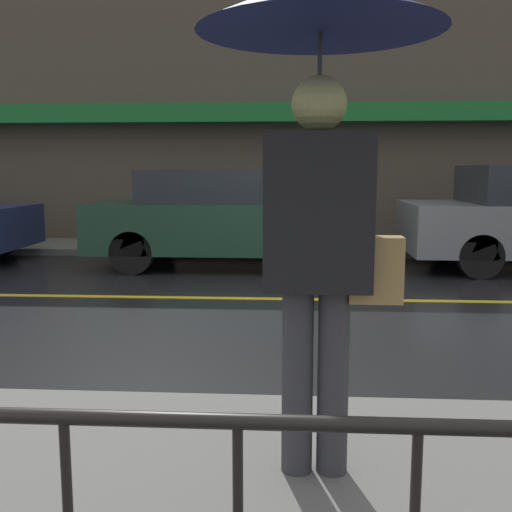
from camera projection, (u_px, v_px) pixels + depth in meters
ground_plane at (316, 300)px, 7.10m from camera, size 80.00×80.00×0.00m
sidewalk_far at (308, 248)px, 11.26m from camera, size 28.00×1.72×0.11m
lane_marking at (316, 299)px, 7.10m from camera, size 25.20×0.12×0.01m
building_storefront at (309, 91)px, 11.80m from camera, size 28.00×0.85×6.18m
pedestrian at (321, 93)px, 2.60m from camera, size 1.08×1.08×2.25m
car_dark_green at (221, 218)px, 9.45m from camera, size 4.07×1.87×1.52m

